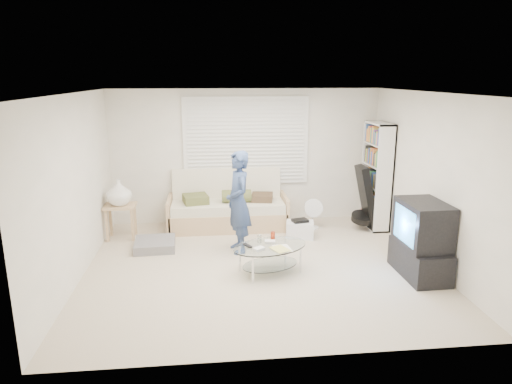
{
  "coord_description": "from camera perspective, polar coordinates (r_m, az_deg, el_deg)",
  "views": [
    {
      "loc": [
        -0.7,
        -6.18,
        2.72
      ],
      "look_at": [
        -0.02,
        0.3,
        1.06
      ],
      "focal_mm": 32.0,
      "sensor_mm": 36.0,
      "label": 1
    }
  ],
  "objects": [
    {
      "name": "floor_fan",
      "position": [
        8.38,
        7.12,
        -2.36
      ],
      "size": [
        0.34,
        0.23,
        0.57
      ],
      "color": "white",
      "rests_on": "ground"
    },
    {
      "name": "guitar_case",
      "position": [
        8.44,
        13.55,
        -1.22
      ],
      "size": [
        0.45,
        0.43,
        1.16
      ],
      "color": "black",
      "rests_on": "ground"
    },
    {
      "name": "storage_bin",
      "position": [
        7.95,
        5.5,
        -4.64
      ],
      "size": [
        0.52,
        0.41,
        0.33
      ],
      "color": "white",
      "rests_on": "ground"
    },
    {
      "name": "standing_person",
      "position": [
        7.11,
        -2.23,
        -1.29
      ],
      "size": [
        0.5,
        0.66,
        1.62
      ],
      "primitive_type": "imported",
      "rotation": [
        0.0,
        0.0,
        -1.35
      ],
      "color": "navy",
      "rests_on": "ground"
    },
    {
      "name": "grey_floor_pillow",
      "position": [
        7.61,
        -12.49,
        -6.4
      ],
      "size": [
        0.67,
        0.67,
        0.14
      ],
      "primitive_type": "cube",
      "rotation": [
        0.0,
        0.0,
        0.05
      ],
      "color": "slate",
      "rests_on": "ground"
    },
    {
      "name": "coffee_table",
      "position": [
        6.49,
        1.75,
        -7.37
      ],
      "size": [
        1.26,
        1.02,
        0.52
      ],
      "color": "silver",
      "rests_on": "ground"
    },
    {
      "name": "futon_sofa",
      "position": [
        8.41,
        -3.56,
        -2.11
      ],
      "size": [
        2.16,
        0.87,
        1.06
      ],
      "color": "tan",
      "rests_on": "ground"
    },
    {
      "name": "window_blinds",
      "position": [
        8.49,
        -1.24,
        6.4
      ],
      "size": [
        2.32,
        0.08,
        1.62
      ],
      "color": "silver",
      "rests_on": "ground"
    },
    {
      "name": "room_shell",
      "position": [
        6.79,
        -0.01,
        5.07
      ],
      "size": [
        5.02,
        4.52,
        2.51
      ],
      "color": "white",
      "rests_on": "ground"
    },
    {
      "name": "tv_unit",
      "position": [
        6.73,
        19.97,
        -5.69
      ],
      "size": [
        0.56,
        0.99,
        1.06
      ],
      "color": "black",
      "rests_on": "ground"
    },
    {
      "name": "bookshelf",
      "position": [
        8.57,
        14.79,
        1.98
      ],
      "size": [
        0.3,
        0.81,
        1.92
      ],
      "color": "white",
      "rests_on": "ground"
    },
    {
      "name": "side_table",
      "position": [
        8.03,
        -16.73,
        -0.36
      ],
      "size": [
        0.52,
        0.42,
        1.04
      ],
      "color": "tan",
      "rests_on": "ground"
    },
    {
      "name": "ground",
      "position": [
        6.79,
        0.42,
        -9.3
      ],
      "size": [
        5.0,
        5.0,
        0.0
      ],
      "primitive_type": "plane",
      "color": "#B4A68C",
      "rests_on": "ground"
    }
  ]
}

